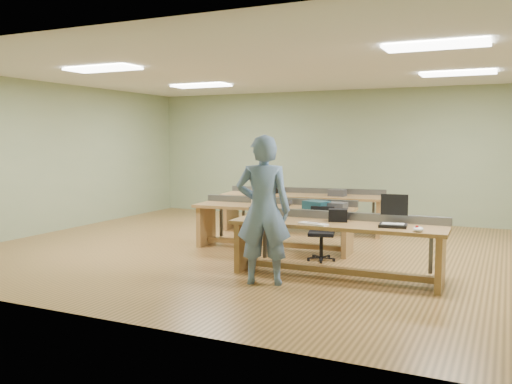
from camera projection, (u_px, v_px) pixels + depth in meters
floor at (285, 251)px, 9.07m from camera, size 10.00×10.00×0.00m
ceiling at (286, 69)px, 8.78m from camera, size 10.00×10.00×0.00m
wall_back at (350, 155)px, 12.53m from camera, size 10.00×0.04×3.00m
wall_front at (134, 177)px, 5.32m from camera, size 10.00×0.04×3.00m
wall_left at (58, 157)px, 11.03m from camera, size 0.04×8.00×3.00m
fluor_panels at (286, 71)px, 8.78m from camera, size 6.20×3.50×0.03m
workbench_front at (337, 237)px, 7.32m from camera, size 2.90×0.85×0.86m
workbench_mid at (274, 217)px, 9.19m from camera, size 2.78×0.93×0.86m
workbench_back at (303, 204)px, 11.00m from camera, size 3.36×1.32×0.86m
person at (263, 210)px, 6.95m from camera, size 0.81×0.66×1.93m
laptop_base at (393, 225)px, 6.94m from camera, size 0.38×0.32×0.04m
laptop_screen at (394, 205)px, 7.05m from camera, size 0.35×0.06×0.27m
keyboard at (313, 224)px, 7.11m from camera, size 0.43×0.23×0.02m
trackball_mouse at (418, 229)px, 6.58m from camera, size 0.16×0.17×0.06m
camera_bag at (338, 215)px, 7.39m from camera, size 0.29×0.22×0.17m
task_chair at (322, 241)px, 8.39m from camera, size 0.54×0.54×0.82m
parts_bin_teal at (316, 205)px, 8.70m from camera, size 0.45×0.39×0.13m
parts_bin_grey at (333, 206)px, 8.68m from camera, size 0.43×0.29×0.11m
mug at (289, 203)px, 9.14m from camera, size 0.14×0.14×0.09m
drinks_can at (253, 201)px, 9.25m from camera, size 0.08×0.08×0.13m
storage_box_back at (271, 188)px, 11.32m from camera, size 0.36×0.27×0.19m
tray_back at (337, 193)px, 10.70m from camera, size 0.33×0.25×0.13m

